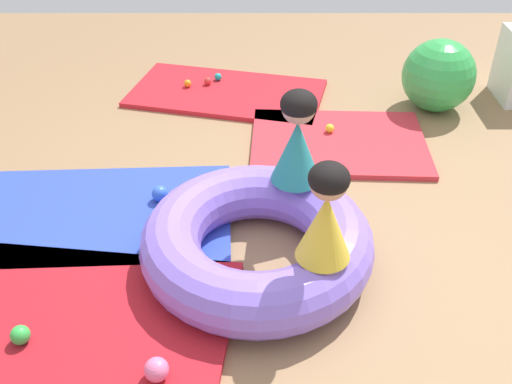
{
  "coord_description": "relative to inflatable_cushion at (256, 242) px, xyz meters",
  "views": [
    {
      "loc": [
        -0.08,
        -2.49,
        2.17
      ],
      "look_at": [
        -0.08,
        0.06,
        0.34
      ],
      "focal_mm": 40.87,
      "sensor_mm": 36.0,
      "label": 1
    }
  ],
  "objects": [
    {
      "name": "play_ball_red",
      "position": [
        -0.41,
        2.19,
        -0.09
      ],
      "size": [
        0.06,
        0.06,
        0.06
      ],
      "primitive_type": "sphere",
      "color": "red",
      "rests_on": "gym_mat_front"
    },
    {
      "name": "play_ball_orange",
      "position": [
        -0.58,
        2.15,
        -0.09
      ],
      "size": [
        0.06,
        0.06,
        0.06
      ],
      "primitive_type": "sphere",
      "color": "orange",
      "rests_on": "gym_mat_front"
    },
    {
      "name": "play_ball_teal",
      "position": [
        -0.33,
        2.28,
        -0.09
      ],
      "size": [
        0.06,
        0.06,
        0.06
      ],
      "primitive_type": "sphere",
      "color": "teal",
      "rests_on": "gym_mat_front"
    },
    {
      "name": "gym_mat_far_left",
      "position": [
        -0.96,
        -0.43,
        -0.14
      ],
      "size": [
        1.78,
        1.19,
        0.04
      ],
      "primitive_type": "cube",
      "rotation": [
        0.0,
        0.0,
        -0.12
      ],
      "color": "#B21923",
      "rests_on": "ground"
    },
    {
      "name": "child_in_teal",
      "position": [
        0.22,
        0.36,
        0.42
      ],
      "size": [
        0.35,
        0.35,
        0.54
      ],
      "rotation": [
        0.0,
        0.0,
        1.88
      ],
      "color": "teal",
      "rests_on": "inflatable_cushion"
    },
    {
      "name": "gym_mat_far_right",
      "position": [
        0.59,
        1.27,
        -0.14
      ],
      "size": [
        1.28,
        0.95,
        0.04
      ],
      "primitive_type": "cube",
      "rotation": [
        0.0,
        0.0,
        -0.04
      ],
      "color": "red",
      "rests_on": "ground"
    },
    {
      "name": "gym_mat_center_rear",
      "position": [
        -0.95,
        0.42,
        -0.14
      ],
      "size": [
        1.62,
        1.03,
        0.04
      ],
      "primitive_type": "cube",
      "rotation": [
        0.0,
        0.0,
        0.05
      ],
      "color": "#2D47B7",
      "rests_on": "ground"
    },
    {
      "name": "play_ball_yellow",
      "position": [
        0.54,
        1.38,
        -0.09
      ],
      "size": [
        0.06,
        0.06,
        0.06
      ],
      "primitive_type": "sphere",
      "color": "yellow",
      "rests_on": "gym_mat_far_right"
    },
    {
      "name": "play_ball_blue",
      "position": [
        -0.59,
        0.54,
        -0.07
      ],
      "size": [
        0.1,
        0.1,
        0.1
      ],
      "primitive_type": "sphere",
      "color": "blue",
      "rests_on": "gym_mat_center_rear"
    },
    {
      "name": "child_in_yellow",
      "position": [
        0.31,
        -0.28,
        0.41
      ],
      "size": [
        0.37,
        0.37,
        0.51
      ],
      "rotation": [
        0.0,
        0.0,
        5.34
      ],
      "color": "yellow",
      "rests_on": "inflatable_cushion"
    },
    {
      "name": "play_ball_green",
      "position": [
        -1.09,
        -0.57,
        -0.07
      ],
      "size": [
        0.09,
        0.09,
        0.09
      ],
      "primitive_type": "sphere",
      "color": "green",
      "rests_on": "gym_mat_far_left"
    },
    {
      "name": "exercise_ball_large",
      "position": [
        1.41,
        1.84,
        0.12
      ],
      "size": [
        0.56,
        0.56,
        0.56
      ],
      "primitive_type": "sphere",
      "color": "green",
      "rests_on": "ground"
    },
    {
      "name": "gym_mat_front",
      "position": [
        -0.25,
        2.07,
        -0.14
      ],
      "size": [
        1.71,
        1.17,
        0.04
      ],
      "primitive_type": "cube",
      "rotation": [
        0.0,
        0.0,
        -0.23
      ],
      "color": "red",
      "rests_on": "ground"
    },
    {
      "name": "play_ball_pink",
      "position": [
        -0.43,
        -0.77,
        -0.07
      ],
      "size": [
        0.11,
        0.11,
        0.11
      ],
      "primitive_type": "sphere",
      "color": "pink",
      "rests_on": "gym_mat_far_left"
    },
    {
      "name": "inflatable_cushion",
      "position": [
        0.0,
        0.0,
        0.0
      ],
      "size": [
        1.24,
        1.24,
        0.32
      ],
      "primitive_type": "torus",
      "color": "#8466E0",
      "rests_on": "ground"
    },
    {
      "name": "ground_plane",
      "position": [
        0.08,
        0.14,
        -0.16
      ],
      "size": [
        8.0,
        8.0,
        0.0
      ],
      "primitive_type": "plane",
      "color": "#93704C"
    }
  ]
}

